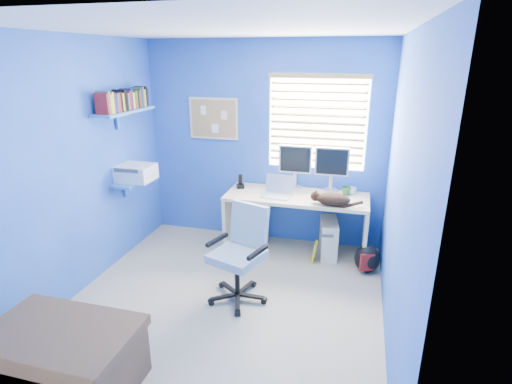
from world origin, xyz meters
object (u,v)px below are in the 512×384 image
(cat, at_px, (333,199))
(office_chair, at_px, (240,266))
(desk, at_px, (296,224))
(tower_pc, at_px, (328,238))
(laptop, at_px, (276,187))

(cat, height_order, office_chair, office_chair)
(desk, distance_m, tower_pc, 0.43)
(laptop, height_order, cat, laptop)
(tower_pc, distance_m, office_chair, 1.36)
(desk, relative_size, tower_pc, 3.71)
(office_chair, bearing_deg, laptop, 82.08)
(tower_pc, height_order, office_chair, office_chair)
(tower_pc, xyz_separation_m, office_chair, (-0.77, -1.12, 0.13))
(laptop, distance_m, office_chair, 1.13)
(laptop, distance_m, cat, 0.67)
(cat, bearing_deg, office_chair, -126.04)
(desk, bearing_deg, tower_pc, 2.06)
(cat, distance_m, office_chair, 1.28)
(desk, xyz_separation_m, office_chair, (-0.37, -1.11, -0.02))
(desk, distance_m, office_chair, 1.17)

